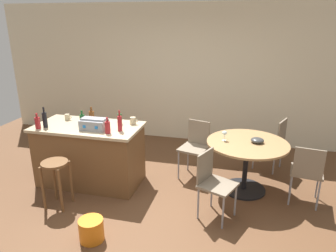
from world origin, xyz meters
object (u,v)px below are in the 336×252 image
(folding_chair_right, at_px, (307,170))
(bottle_2, at_px, (45,119))
(dining_table, at_px, (247,153))
(bottle_6, at_px, (108,127))
(wine_glass, at_px, (225,133))
(bottle_0, at_px, (38,123))
(bottle_4, at_px, (92,117))
(kitchen_island, at_px, (90,154))
(wooden_stool, at_px, (56,174))
(folding_chair_near, at_px, (273,140))
(plastic_bucket, at_px, (91,230))
(bottle_1, at_px, (120,123))
(cup_0, at_px, (67,117))
(toolbox, at_px, (94,124))
(folding_chair_far, at_px, (195,144))
(bottle_3, at_px, (82,120))
(serving_bowl, at_px, (257,140))
(cup_1, at_px, (133,121))
(folding_chair_left, at_px, (213,180))
(bottle_5, at_px, (120,119))

(folding_chair_right, height_order, bottle_2, bottle_2)
(dining_table, relative_size, bottle_2, 3.79)
(bottle_6, distance_m, wine_glass, 1.62)
(bottle_0, height_order, bottle_4, bottle_4)
(kitchen_island, relative_size, wooden_stool, 2.42)
(folding_chair_near, bearing_deg, plastic_bucket, -131.23)
(kitchen_island, xyz_separation_m, bottle_1, (0.55, -0.10, 0.57))
(cup_0, bearing_deg, toolbox, -26.23)
(folding_chair_far, bearing_deg, bottle_3, -158.90)
(bottle_0, relative_size, bottle_1, 0.76)
(bottle_2, xyz_separation_m, serving_bowl, (2.95, 0.55, -0.24))
(dining_table, relative_size, wine_glass, 7.90)
(bottle_0, xyz_separation_m, bottle_1, (1.16, 0.19, 0.03))
(dining_table, distance_m, folding_chair_far, 0.83)
(folding_chair_right, xyz_separation_m, cup_0, (-3.48, 0.05, 0.46))
(bottle_0, height_order, plastic_bucket, bottle_0)
(toolbox, relative_size, cup_1, 2.93)
(folding_chair_far, bearing_deg, dining_table, -19.87)
(folding_chair_left, xyz_separation_m, cup_1, (-1.26, 0.65, 0.47))
(toolbox, xyz_separation_m, bottle_0, (-0.79, -0.17, 0.01))
(folding_chair_near, xyz_separation_m, cup_0, (-3.12, -0.95, 0.44))
(folding_chair_near, height_order, plastic_bucket, folding_chair_near)
(folding_chair_right, height_order, bottle_4, bottle_4)
(dining_table, xyz_separation_m, folding_chair_near, (0.42, 0.80, -0.06))
(kitchen_island, bearing_deg, folding_chair_right, 2.40)
(bottle_0, distance_m, bottle_6, 1.04)
(bottle_2, distance_m, cup_0, 0.41)
(bottle_3, relative_size, serving_bowl, 1.24)
(plastic_bucket, bearing_deg, folding_chair_near, 48.77)
(folding_chair_right, bearing_deg, kitchen_island, -177.60)
(cup_1, xyz_separation_m, wine_glass, (1.33, 0.08, -0.11))
(bottle_5, bearing_deg, folding_chair_far, 20.46)
(bottle_0, bearing_deg, bottle_2, 48.76)
(dining_table, relative_size, plastic_bucket, 4.07)
(bottle_1, relative_size, wine_glass, 2.07)
(dining_table, height_order, serving_bowl, serving_bowl)
(folding_chair_right, relative_size, bottle_0, 3.80)
(folding_chair_right, distance_m, wine_glass, 1.17)
(folding_chair_right, height_order, plastic_bucket, folding_chair_right)
(folding_chair_far, relative_size, bottle_4, 3.60)
(dining_table, relative_size, bottle_6, 5.02)
(bottle_3, bearing_deg, dining_table, 7.91)
(folding_chair_far, xyz_separation_m, bottle_3, (-1.57, -0.61, 0.47))
(kitchen_island, distance_m, bottle_3, 0.54)
(folding_chair_right, bearing_deg, wooden_stool, -165.27)
(bottle_2, relative_size, serving_bowl, 1.66)
(bottle_5, bearing_deg, wooden_stool, -120.98)
(dining_table, relative_size, bottle_0, 5.07)
(bottle_4, bearing_deg, bottle_2, -148.09)
(cup_1, height_order, plastic_bucket, cup_1)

